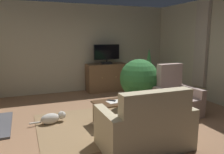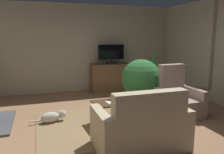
# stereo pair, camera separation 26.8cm
# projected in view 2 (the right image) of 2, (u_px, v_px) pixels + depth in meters

# --- Properties ---
(ground_plane) EXTENTS (6.42, 6.89, 0.04)m
(ground_plane) POSITION_uv_depth(u_px,v_px,m) (120.00, 127.00, 4.50)
(ground_plane) COLOR #936B4C
(wall_back) EXTENTS (6.42, 0.10, 2.73)m
(wall_back) POSITION_uv_depth(u_px,v_px,m) (86.00, 48.00, 7.23)
(wall_back) COLOR #B2A88E
(wall_back) RESTS_ON ground_plane
(curtain_panel_far) EXTENTS (0.10, 0.44, 2.29)m
(curtain_panel_far) POSITION_uv_depth(u_px,v_px,m) (207.00, 45.00, 6.07)
(curtain_panel_far) COLOR #B2A393
(rug_central) EXTENTS (2.62, 2.10, 0.01)m
(rug_central) POSITION_uv_depth(u_px,v_px,m) (104.00, 124.00, 4.59)
(rug_central) COLOR #8E704C
(rug_central) RESTS_ON ground_plane
(tv_cabinet) EXTENTS (1.27, 0.54, 0.88)m
(tv_cabinet) POSITION_uv_depth(u_px,v_px,m) (111.00, 78.00, 7.30)
(tv_cabinet) COLOR #4A3523
(tv_cabinet) RESTS_ON ground_plane
(television) EXTENTS (0.83, 0.20, 0.61)m
(television) POSITION_uv_depth(u_px,v_px,m) (111.00, 54.00, 7.11)
(television) COLOR black
(television) RESTS_ON tv_cabinet
(coffee_table) EXTENTS (0.92, 0.58, 0.45)m
(coffee_table) POSITION_uv_depth(u_px,v_px,m) (115.00, 104.00, 4.57)
(coffee_table) COLOR #4C331E
(coffee_table) RESTS_ON ground_plane
(tv_remote) EXTENTS (0.16, 0.15, 0.02)m
(tv_remote) POSITION_uv_depth(u_px,v_px,m) (111.00, 101.00, 4.59)
(tv_remote) COLOR black
(tv_remote) RESTS_ON coffee_table
(folded_newspaper) EXTENTS (0.32, 0.25, 0.01)m
(folded_newspaper) POSITION_uv_depth(u_px,v_px,m) (114.00, 102.00, 4.54)
(folded_newspaper) COLOR silver
(folded_newspaper) RESTS_ON coffee_table
(sofa_floral) EXTENTS (1.41, 0.86, 0.99)m
(sofa_floral) POSITION_uv_depth(u_px,v_px,m) (142.00, 128.00, 3.53)
(sofa_floral) COLOR tan
(sofa_floral) RESTS_ON ground_plane
(armchair_by_fireplace) EXTENTS (0.89, 0.86, 1.12)m
(armchair_by_fireplace) POSITION_uv_depth(u_px,v_px,m) (177.00, 100.00, 5.06)
(armchair_by_fireplace) COLOR #A3897F
(armchair_by_fireplace) RESTS_ON ground_plane
(potted_plant_small_fern_corner) EXTENTS (0.43, 0.43, 1.38)m
(potted_plant_small_fern_corner) POSITION_uv_depth(u_px,v_px,m) (153.00, 70.00, 6.86)
(potted_plant_small_fern_corner) COLOR #3D4C5B
(potted_plant_small_fern_corner) RESTS_ON ground_plane
(potted_plant_leafy_by_curtain) EXTENTS (0.95, 0.95, 1.21)m
(potted_plant_leafy_by_curtain) POSITION_uv_depth(u_px,v_px,m) (141.00, 79.00, 5.49)
(potted_plant_leafy_by_curtain) COLOR #99664C
(potted_plant_leafy_by_curtain) RESTS_ON ground_plane
(cat) EXTENTS (0.73, 0.28, 0.24)m
(cat) POSITION_uv_depth(u_px,v_px,m) (52.00, 117.00, 4.66)
(cat) COLOR beige
(cat) RESTS_ON ground_plane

